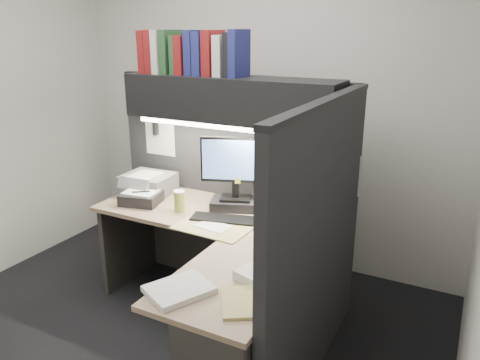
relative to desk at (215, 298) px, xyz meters
The scene contains 21 objects.
floor 0.61m from the desk, behind, with size 3.50×3.50×0.00m, color black.
wall_back 1.81m from the desk, 105.82° to the left, with size 3.50×0.04×2.70m, color silver.
partition_back 1.07m from the desk, 113.00° to the left, with size 1.90×0.06×1.60m, color black.
partition_right 0.68m from the desk, 18.19° to the left, with size 0.06×1.50×1.60m, color black.
desk is the anchor object (origin of this frame).
overhead_shelf 1.33m from the desk, 111.79° to the left, with size 1.55×0.34×0.30m, color black.
task_light_tube 1.12m from the desk, 116.16° to the left, with size 0.04×0.04×1.32m, color white.
monitor 0.88m from the desk, 108.14° to the left, with size 0.47×0.32×0.52m.
keyboard 0.58m from the desk, 112.80° to the left, with size 0.44×0.15×0.02m, color black.
mousepad 0.60m from the desk, 47.24° to the left, with size 0.22×0.20×0.00m, color #1B4295.
mouse 0.61m from the desk, 48.98° to the left, with size 0.06×0.10×0.04m, color black.
telephone 0.86m from the desk, 72.88° to the left, with size 0.22×0.23×0.09m, color beige.
coffee_cup 0.81m from the desk, 140.09° to the left, with size 0.08×0.08×0.14m, color #B6B94A.
printer 1.26m from the desk, 145.67° to the left, with size 0.37×0.31×0.15m, color gray.
notebook_stack 1.05m from the desk, 152.69° to the left, with size 0.27×0.23×0.08m, color black.
open_folder 0.48m from the desk, 121.02° to the left, with size 0.48×0.31×0.01m, color tan.
paper_stack_a 0.50m from the desk, 18.36° to the right, with size 0.25×0.21×0.05m, color white.
paper_stack_b 0.52m from the desk, 82.47° to the right, with size 0.24×0.30×0.03m, color white.
manila_stack 0.61m from the desk, 43.49° to the right, with size 0.21×0.27×0.02m, color tan.
binder_row 1.66m from the desk, 128.65° to the left, with size 0.81×0.25×0.31m.
pinned_papers 0.83m from the desk, 90.40° to the left, with size 1.76×1.31×0.51m.
Camera 1 is at (1.67, -2.07, 1.96)m, focal length 35.00 mm.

